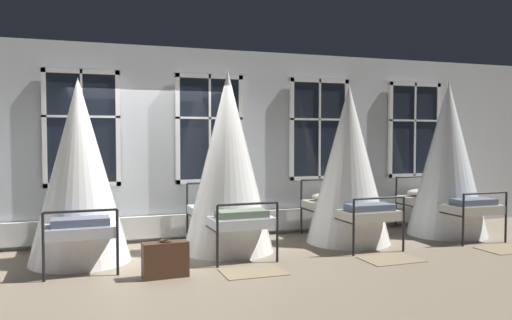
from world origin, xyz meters
The scene contains 11 objects.
ground centered at (0.00, 0.00, 0.00)m, with size 29.97×29.97×0.00m, color gray.
back_wall_with_windows centered at (0.00, 1.21, 1.61)m, with size 15.99×0.10×3.23m, color silver.
window_bank centered at (0.00, 1.09, 1.07)m, with size 11.43×0.10×2.72m.
cot_third centered at (-1.07, 0.09, 1.23)m, with size 1.38×1.87×2.55m.
cot_fourth centered at (1.06, 0.07, 1.32)m, with size 1.38×1.87×2.73m.
cot_fifth centered at (3.11, 0.06, 1.25)m, with size 1.38×1.86×2.58m.
cot_sixth centered at (5.09, 0.08, 1.32)m, with size 1.38×1.85×2.72m.
rug_fourth centered at (1.03, -1.23, 0.01)m, with size 0.80×0.56×0.01m, color #8E7A5B.
rug_fifth centered at (3.08, -1.23, 0.01)m, with size 0.80×0.56×0.01m, color #8E7A5B.
rug_sixth centered at (5.14, -1.23, 0.01)m, with size 0.80×0.56×0.01m, color #8E7A5B.
suitcase_dark centered at (-0.07, -1.10, 0.22)m, with size 0.57×0.25×0.47m.
Camera 1 is at (-1.00, -7.33, 1.74)m, focal length 35.69 mm.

